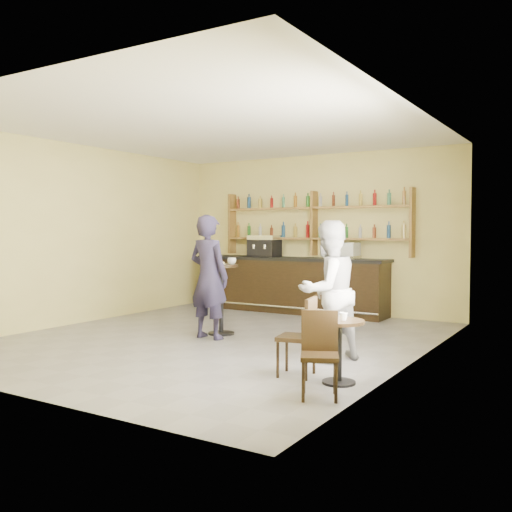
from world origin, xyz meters
The scene contains 23 objects.
floor centered at (0.00, 0.00, 0.00)m, with size 7.00×7.00×0.00m, color slate.
ceiling centered at (0.00, 0.00, 3.20)m, with size 7.00×7.00×0.00m, color white.
wall_back centered at (0.00, 3.50, 1.60)m, with size 7.00×7.00×0.00m, color #DACF7C.
wall_front centered at (0.00, -3.50, 1.60)m, with size 7.00×7.00×0.00m, color #DACF7C.
wall_left centered at (-3.00, 0.00, 1.60)m, with size 7.00×7.00×0.00m, color #DACF7C.
wall_right centered at (3.00, 0.00, 1.60)m, with size 7.00×7.00×0.00m, color #DACF7C.
window_pane centered at (2.99, -1.20, 1.70)m, with size 2.00×2.00×0.00m, color white.
window_frame centered at (2.99, -1.20, 1.70)m, with size 0.04×1.70×2.10m, color black, non-canonical shape.
shelf_unit centered at (0.00, 3.37, 1.81)m, with size 4.00×0.26×1.40m, color brown, non-canonical shape.
liquor_bottles centered at (0.00, 3.37, 1.98)m, with size 3.68×0.10×1.00m, color #8C5919, non-canonical shape.
bar_counter centered at (-0.44, 3.15, 0.56)m, with size 4.13×0.81×1.12m, color black, non-canonical shape.
espresso_machine centered at (-1.04, 3.15, 1.34)m, with size 0.62×0.40×0.44m, color black, non-canonical shape.
pastry_case centered at (0.76, 3.15, 1.28)m, with size 0.52×0.42×0.31m, color silver, non-canonical shape.
pedestal_table centered at (-0.18, 0.36, 0.56)m, with size 0.55×0.55×1.12m, color black, non-canonical shape.
napkin centered at (-0.18, 0.36, 1.13)m, with size 0.15×0.15×0.00m, color white.
donut centered at (-0.17, 0.35, 1.15)m, with size 0.11×0.11×0.04m, color gold.
cup_pedestal centered at (-0.04, 0.46, 1.18)m, with size 0.14×0.14×0.11m, color white.
man_main centered at (-0.15, -0.02, 0.95)m, with size 0.69×0.46×1.91m, color black.
cafe_table centered at (2.60, -1.38, 0.35)m, with size 0.55×0.55×0.70m, color black, non-canonical shape.
cup_cafe centered at (2.65, -1.38, 0.74)m, with size 0.09×0.09×0.08m, color white.
chair_west centered at (2.05, -1.33, 0.45)m, with size 0.39×0.39×0.90m, color black, non-canonical shape.
chair_south centered at (2.65, -1.98, 0.43)m, with size 0.37×0.37×0.86m, color black, non-canonical shape.
patron_second centered at (2.05, -0.45, 0.90)m, with size 0.87×0.68×1.79m, color gray.
Camera 1 is at (5.04, -7.08, 1.67)m, focal length 40.00 mm.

